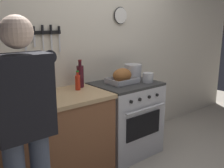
# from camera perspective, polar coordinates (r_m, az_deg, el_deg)

# --- Properties ---
(wall_back) EXTENTS (6.00, 0.13, 2.60)m
(wall_back) POSITION_cam_1_polar(r_m,az_deg,el_deg) (3.18, -4.24, 7.90)
(wall_back) COLOR beige
(wall_back) RESTS_ON ground
(counter_block) EXTENTS (2.03, 0.65, 0.90)m
(counter_block) POSITION_cam_1_polar(r_m,az_deg,el_deg) (2.59, -22.03, -14.04)
(counter_block) COLOR brown
(counter_block) RESTS_ON ground
(stove) EXTENTS (0.76, 0.67, 0.90)m
(stove) POSITION_cam_1_polar(r_m,az_deg,el_deg) (3.24, 2.97, -7.48)
(stove) COLOR #BCBCC1
(stove) RESTS_ON ground
(person_cook) EXTENTS (0.51, 0.63, 1.66)m
(person_cook) POSITION_cam_1_polar(r_m,az_deg,el_deg) (1.86, -19.06, -8.10)
(person_cook) COLOR #4C566B
(person_cook) RESTS_ON ground
(roasting_pan) EXTENTS (0.35, 0.26, 0.18)m
(roasting_pan) POSITION_cam_1_polar(r_m,az_deg,el_deg) (3.06, 2.25, 1.65)
(roasting_pan) COLOR #B7B7BC
(roasting_pan) RESTS_ON stove
(stock_pot) EXTENTS (0.22, 0.22, 0.20)m
(stock_pot) POSITION_cam_1_polar(r_m,az_deg,el_deg) (3.26, 4.61, 2.66)
(stock_pot) COLOR #B7B7BC
(stock_pot) RESTS_ON stove
(saucepan) EXTENTS (0.13, 0.13, 0.12)m
(saucepan) POSITION_cam_1_polar(r_m,az_deg,el_deg) (3.15, 7.94, 1.42)
(saucepan) COLOR #B7B7BC
(saucepan) RESTS_ON stove
(bottle_vinegar) EXTENTS (0.06, 0.06, 0.25)m
(bottle_vinegar) POSITION_cam_1_polar(r_m,az_deg,el_deg) (2.60, -17.53, -0.65)
(bottle_vinegar) COLOR #997F4C
(bottle_vinegar) RESTS_ON counter_block
(bottle_soy_sauce) EXTENTS (0.05, 0.05, 0.23)m
(bottle_soy_sauce) POSITION_cam_1_polar(r_m,az_deg,el_deg) (2.61, -13.93, -0.53)
(bottle_soy_sauce) COLOR black
(bottle_soy_sauce) RESTS_ON counter_block
(bottle_hot_sauce) EXTENTS (0.06, 0.06, 0.21)m
(bottle_hot_sauce) POSITION_cam_1_polar(r_m,az_deg,el_deg) (2.79, -7.58, 0.44)
(bottle_hot_sauce) COLOR red
(bottle_hot_sauce) RESTS_ON counter_block
(bottle_wine_red) EXTENTS (0.08, 0.08, 0.31)m
(bottle_wine_red) POSITION_cam_1_polar(r_m,az_deg,el_deg) (2.89, -7.03, 1.82)
(bottle_wine_red) COLOR #47141E
(bottle_wine_red) RESTS_ON counter_block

